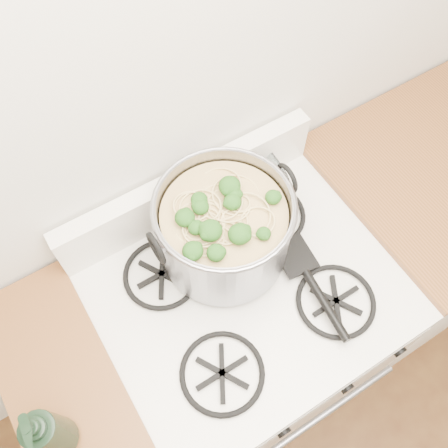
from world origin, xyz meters
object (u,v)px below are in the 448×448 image
gas_range (242,341)px  glass_bowl (235,201)px  stock_pot (224,229)px  spatula (295,254)px  bottle (44,433)px

gas_range → glass_bowl: glass_bowl is taller
gas_range → stock_pot: 0.61m
gas_range → glass_bowl: bearing=65.8°
stock_pot → gas_range: bearing=-92.1°
spatula → glass_bowl: bearing=108.6°
gas_range → glass_bowl: 0.56m
glass_bowl → bottle: (-0.65, -0.31, 0.10)m
glass_bowl → bottle: 0.73m
stock_pot → bottle: size_ratio=1.58×
gas_range → bottle: 0.82m
gas_range → stock_pot: bearing=87.9°
stock_pot → glass_bowl: bearing=46.0°
gas_range → bottle: size_ratio=3.95×
stock_pot → bottle: 0.59m
bottle → glass_bowl: bearing=31.8°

